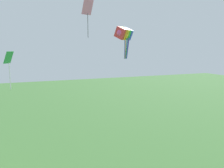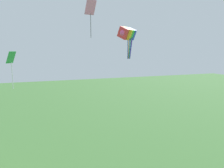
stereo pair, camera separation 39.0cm
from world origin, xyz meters
TOP-DOWN VIEW (x-y plane):
  - kite_rainbow_parafoil at (4.73, 16.79)m, footprint 2.20×1.99m
  - kite_pink_diamond at (1.01, 16.48)m, footprint 1.07×0.79m
  - kite_green_diamond at (-5.42, 12.62)m, footprint 0.66×0.69m

SIDE VIEW (x-z plane):
  - kite_green_diamond at x=-5.42m, z-range 6.40..8.85m
  - kite_rainbow_parafoil at x=4.73m, z-range 8.50..11.64m
  - kite_pink_diamond at x=1.01m, z-range 10.32..13.59m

